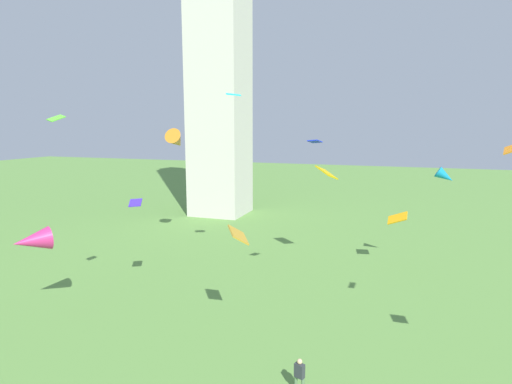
{
  "coord_description": "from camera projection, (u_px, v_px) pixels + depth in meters",
  "views": [
    {
      "loc": [
        4.67,
        -1.58,
        11.22
      ],
      "look_at": [
        -2.94,
        20.75,
        7.43
      ],
      "focal_mm": 28.72,
      "sensor_mm": 36.0,
      "label": 1
    }
  ],
  "objects": [
    {
      "name": "kite_flying_7",
      "position": [
        512.0,
        148.0,
        16.53
      ],
      "size": [
        0.77,
        1.05,
        0.52
      ],
      "rotation": [
        0.0,
        0.0,
        4.46
      ],
      "color": "orange"
    },
    {
      "name": "kite_flying_0",
      "position": [
        238.0,
        235.0,
        20.43
      ],
      "size": [
        1.41,
        1.68,
        0.83
      ],
      "rotation": [
        0.0,
        0.0,
        5.29
      ],
      "color": "#BD8E25"
    },
    {
      "name": "person_2",
      "position": [
        299.0,
        374.0,
        17.22
      ],
      "size": [
        0.47,
        0.38,
        1.6
      ],
      "rotation": [
        0.0,
        0.0,
        2.77
      ],
      "color": "#51754C",
      "rests_on": "ground_plane"
    },
    {
      "name": "kite_flying_6",
      "position": [
        56.0,
        118.0,
        20.95
      ],
      "size": [
        0.78,
        0.86,
        0.41
      ],
      "rotation": [
        0.0,
        0.0,
        4.33
      ],
      "color": "#5BCC32"
    },
    {
      "name": "kite_flying_5",
      "position": [
        233.0,
        94.0,
        27.86
      ],
      "size": [
        1.21,
        1.08,
        0.27
      ],
      "rotation": [
        0.0,
        0.0,
        0.47
      ],
      "color": "#21E2DD"
    },
    {
      "name": "kite_flying_1",
      "position": [
        327.0,
        173.0,
        31.13
      ],
      "size": [
        1.85,
        1.96,
        1.05
      ],
      "rotation": [
        0.0,
        0.0,
        5.57
      ],
      "color": "#D8B109"
    },
    {
      "name": "kite_flying_4",
      "position": [
        135.0,
        203.0,
        25.9
      ],
      "size": [
        1.16,
        1.28,
        0.36
      ],
      "rotation": [
        0.0,
        0.0,
        5.2
      ],
      "color": "#3F27BE"
    },
    {
      "name": "kite_flying_2",
      "position": [
        32.0,
        241.0,
        23.21
      ],
      "size": [
        2.11,
        2.34,
        1.39
      ],
      "rotation": [
        0.0,
        0.0,
        5.79
      ],
      "color": "#C1296E"
    },
    {
      "name": "kite_flying_11",
      "position": [
        445.0,
        176.0,
        29.35
      ],
      "size": [
        1.53,
        0.96,
        1.35
      ],
      "rotation": [
        0.0,
        0.0,
        1.5
      ],
      "color": "#1282B6"
    },
    {
      "name": "kite_flying_3",
      "position": [
        315.0,
        141.0,
        23.59
      ],
      "size": [
        0.79,
        1.0,
        0.26
      ],
      "rotation": [
        0.0,
        0.0,
        1.37
      ],
      "color": "#1428E3"
    },
    {
      "name": "kite_flying_10",
      "position": [
        397.0,
        218.0,
        31.97
      ],
      "size": [
        1.47,
        1.33,
        1.08
      ],
      "rotation": [
        0.0,
        0.0,
        6.04
      ],
      "color": "orange"
    },
    {
      "name": "kite_flying_9",
      "position": [
        177.0,
        141.0,
        37.42
      ],
      "size": [
        1.8,
        2.7,
        2.29
      ],
      "rotation": [
        0.0,
        0.0,
        3.27
      ],
      "color": "#C1731C"
    }
  ]
}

